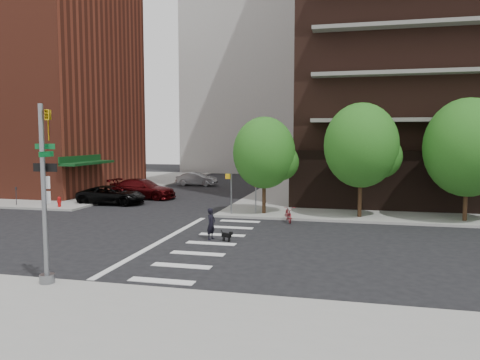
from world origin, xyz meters
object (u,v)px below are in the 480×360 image
(dog_walker, at_px, (211,224))
(parked_car_black, at_px, (112,195))
(scooter, at_px, (288,214))
(parked_car_maroon, at_px, (143,189))
(fire_hydrant, at_px, (59,201))
(traffic_signal, at_px, (45,208))
(parked_car_silver, at_px, (197,179))

(dog_walker, bearing_deg, parked_car_black, 62.95)
(scooter, bearing_deg, dog_walker, -135.62)
(parked_car_black, bearing_deg, parked_car_maroon, -15.98)
(fire_hydrant, xyz_separation_m, scooter, (16.36, -1.30, -0.07))
(traffic_signal, distance_m, fire_hydrant, 18.42)
(parked_car_black, xyz_separation_m, parked_car_silver, (1.89, 14.31, -0.02))
(traffic_signal, distance_m, parked_car_silver, 33.05)
(parked_car_maroon, bearing_deg, dog_walker, -140.06)
(traffic_signal, bearing_deg, scooter, 65.68)
(parked_car_silver, bearing_deg, fire_hydrant, 166.59)
(traffic_signal, relative_size, parked_car_black, 1.19)
(fire_hydrant, bearing_deg, parked_car_silver, 75.70)
(fire_hydrant, relative_size, scooter, 0.40)
(traffic_signal, height_order, fire_hydrant, traffic_signal)
(traffic_signal, xyz_separation_m, scooter, (6.32, 13.99, -2.22))
(fire_hydrant, bearing_deg, dog_walker, -27.61)
(parked_car_maroon, bearing_deg, traffic_signal, -159.45)
(dog_walker, bearing_deg, parked_car_maroon, 51.92)
(parked_car_silver, distance_m, scooter, 22.05)
(fire_hydrant, distance_m, parked_car_maroon, 7.28)
(fire_hydrant, relative_size, dog_walker, 0.47)
(parked_car_maroon, bearing_deg, fire_hydrant, 156.23)
(traffic_signal, relative_size, dog_walker, 3.85)
(parked_car_maroon, distance_m, scooter, 15.18)
(parked_car_black, height_order, scooter, parked_car_black)
(parked_car_black, xyz_separation_m, dog_walker, (10.75, -9.83, 0.08))
(traffic_signal, bearing_deg, parked_car_silver, 99.85)
(parked_car_maroon, height_order, parked_car_silver, parked_car_maroon)
(traffic_signal, xyz_separation_m, fire_hydrant, (-10.03, 15.29, -2.15))
(traffic_signal, height_order, parked_car_maroon, traffic_signal)
(dog_walker, bearing_deg, fire_hydrant, 77.79)
(traffic_signal, relative_size, parked_car_silver, 1.44)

